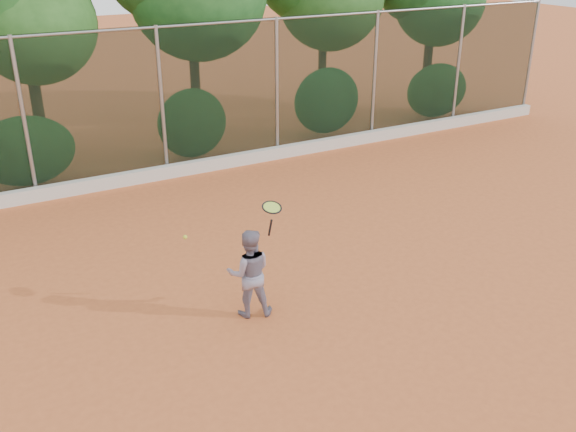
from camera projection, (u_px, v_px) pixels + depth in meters
ground at (319, 313)px, 9.85m from camera, size 80.00×80.00×0.00m
concrete_curb at (170, 171)px, 15.25m from camera, size 24.00×0.20×0.30m
tennis_player at (249, 273)px, 9.58m from camera, size 0.82×0.73×1.40m
chainlink_fence at (162, 99)px, 14.70m from camera, size 24.09×0.09×3.50m
tennis_racket at (272, 210)px, 9.30m from camera, size 0.30×0.29×0.56m
tennis_ball_in_flight at (185, 237)px, 9.09m from camera, size 0.06×0.06×0.06m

